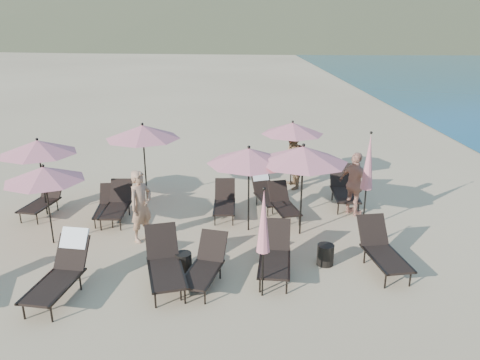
{
  "coord_description": "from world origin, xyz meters",
  "views": [
    {
      "loc": [
        -0.31,
        -8.77,
        5.24
      ],
      "look_at": [
        -0.16,
        3.5,
        1.1
      ],
      "focal_mm": 35.0,
      "sensor_mm": 36.0,
      "label": 1
    }
  ],
  "objects_px": {
    "lounger_10": "(283,203)",
    "umbrella_open_4": "(292,128)",
    "umbrella_closed_0": "(264,222)",
    "side_table_0": "(184,263)",
    "lounger_3": "(205,265)",
    "umbrella_open_5": "(38,147)",
    "lounger_11": "(344,188)",
    "lounger_8": "(225,201)",
    "beachgoer_c": "(355,184)",
    "umbrella_open_3": "(143,132)",
    "lounger_6": "(43,199)",
    "umbrella_open_2": "(303,154)",
    "umbrella_closed_1": "(368,162)",
    "side_table_1": "(325,255)",
    "lounger_4": "(275,254)",
    "lounger_9": "(266,191)",
    "umbrella_open_1": "(249,156)",
    "lounger_1": "(61,269)",
    "lounger_12": "(107,205)",
    "beachgoer_b": "(293,160)",
    "beachgoer_a": "(141,206)",
    "lounger_2": "(165,263)",
    "lounger_5": "(382,249)",
    "umbrella_open_0": "(44,174)",
    "lounger_7": "(117,204)"
  },
  "relations": [
    {
      "from": "lounger_10",
      "to": "umbrella_open_4",
      "type": "relative_size",
      "value": 0.72
    },
    {
      "from": "umbrella_closed_0",
      "to": "side_table_0",
      "type": "height_order",
      "value": "umbrella_closed_0"
    },
    {
      "from": "lounger_3",
      "to": "umbrella_open_5",
      "type": "bearing_deg",
      "value": 157.34
    },
    {
      "from": "lounger_11",
      "to": "umbrella_closed_0",
      "type": "distance_m",
      "value": 5.84
    },
    {
      "from": "lounger_8",
      "to": "side_table_0",
      "type": "relative_size",
      "value": 3.4
    },
    {
      "from": "side_table_0",
      "to": "beachgoer_c",
      "type": "distance_m",
      "value": 5.61
    },
    {
      "from": "umbrella_open_4",
      "to": "umbrella_open_3",
      "type": "bearing_deg",
      "value": -164.77
    },
    {
      "from": "lounger_6",
      "to": "lounger_3",
      "type": "bearing_deg",
      "value": -27.08
    },
    {
      "from": "umbrella_open_2",
      "to": "umbrella_closed_1",
      "type": "xyz_separation_m",
      "value": [
        1.72,
        0.27,
        -0.29
      ]
    },
    {
      "from": "lounger_8",
      "to": "side_table_1",
      "type": "distance_m",
      "value": 3.75
    },
    {
      "from": "lounger_4",
      "to": "lounger_11",
      "type": "height_order",
      "value": "lounger_11"
    },
    {
      "from": "lounger_9",
      "to": "umbrella_open_1",
      "type": "bearing_deg",
      "value": -124.93
    },
    {
      "from": "lounger_11",
      "to": "umbrella_open_3",
      "type": "bearing_deg",
      "value": 178.53
    },
    {
      "from": "lounger_1",
      "to": "lounger_8",
      "type": "height_order",
      "value": "lounger_1"
    },
    {
      "from": "lounger_11",
      "to": "lounger_12",
      "type": "height_order",
      "value": "lounger_11"
    },
    {
      "from": "umbrella_open_2",
      "to": "umbrella_open_4",
      "type": "distance_m",
      "value": 3.86
    },
    {
      "from": "lounger_9",
      "to": "umbrella_open_2",
      "type": "height_order",
      "value": "umbrella_open_2"
    },
    {
      "from": "beachgoer_b",
      "to": "lounger_11",
      "type": "bearing_deg",
      "value": 35.21
    },
    {
      "from": "lounger_8",
      "to": "beachgoer_a",
      "type": "distance_m",
      "value": 2.63
    },
    {
      "from": "umbrella_open_3",
      "to": "umbrella_open_5",
      "type": "distance_m",
      "value": 2.93
    },
    {
      "from": "lounger_2",
      "to": "lounger_5",
      "type": "distance_m",
      "value": 4.78
    },
    {
      "from": "lounger_6",
      "to": "lounger_9",
      "type": "bearing_deg",
      "value": 16.04
    },
    {
      "from": "lounger_8",
      "to": "umbrella_open_2",
      "type": "bearing_deg",
      "value": -31.99
    },
    {
      "from": "beachgoer_c",
      "to": "lounger_2",
      "type": "bearing_deg",
      "value": 90.67
    },
    {
      "from": "umbrella_open_5",
      "to": "lounger_11",
      "type": "bearing_deg",
      "value": 4.84
    },
    {
      "from": "lounger_9",
      "to": "beachgoer_a",
      "type": "bearing_deg",
      "value": -161.58
    },
    {
      "from": "lounger_8",
      "to": "umbrella_closed_1",
      "type": "xyz_separation_m",
      "value": [
        3.71,
        -1.0,
        1.44
      ]
    },
    {
      "from": "umbrella_open_0",
      "to": "umbrella_open_2",
      "type": "distance_m",
      "value": 6.27
    },
    {
      "from": "umbrella_closed_0",
      "to": "umbrella_open_5",
      "type": "bearing_deg",
      "value": 144.2
    },
    {
      "from": "lounger_5",
      "to": "side_table_1",
      "type": "distance_m",
      "value": 1.25
    },
    {
      "from": "umbrella_open_1",
      "to": "lounger_8",
      "type": "bearing_deg",
      "value": 122.35
    },
    {
      "from": "lounger_4",
      "to": "lounger_11",
      "type": "xyz_separation_m",
      "value": [
        2.43,
        4.13,
        0.03
      ]
    },
    {
      "from": "lounger_4",
      "to": "side_table_1",
      "type": "xyz_separation_m",
      "value": [
        1.18,
        0.37,
        -0.22
      ]
    },
    {
      "from": "beachgoer_c",
      "to": "side_table_1",
      "type": "bearing_deg",
      "value": 118.67
    },
    {
      "from": "lounger_3",
      "to": "lounger_4",
      "type": "bearing_deg",
      "value": 30.59
    },
    {
      "from": "umbrella_open_4",
      "to": "lounger_7",
      "type": "bearing_deg",
      "value": -151.45
    },
    {
      "from": "lounger_9",
      "to": "lounger_8",
      "type": "bearing_deg",
      "value": -166.69
    },
    {
      "from": "beachgoer_a",
      "to": "lounger_6",
      "type": "bearing_deg",
      "value": 96.78
    },
    {
      "from": "umbrella_open_0",
      "to": "beachgoer_b",
      "type": "relative_size",
      "value": 1.07
    },
    {
      "from": "lounger_9",
      "to": "lounger_2",
      "type": "bearing_deg",
      "value": -135.23
    },
    {
      "from": "lounger_11",
      "to": "umbrella_open_2",
      "type": "bearing_deg",
      "value": -124.09
    },
    {
      "from": "side_table_0",
      "to": "lounger_11",
      "type": "bearing_deg",
      "value": 42.54
    },
    {
      "from": "lounger_3",
      "to": "lounger_12",
      "type": "height_order",
      "value": "lounger_3"
    },
    {
      "from": "umbrella_closed_0",
      "to": "lounger_6",
      "type": "bearing_deg",
      "value": 144.09
    },
    {
      "from": "lounger_8",
      "to": "lounger_11",
      "type": "distance_m",
      "value": 3.69
    },
    {
      "from": "lounger_12",
      "to": "umbrella_open_1",
      "type": "relative_size",
      "value": 0.65
    },
    {
      "from": "umbrella_open_2",
      "to": "umbrella_closed_1",
      "type": "height_order",
      "value": "umbrella_closed_1"
    },
    {
      "from": "lounger_10",
      "to": "side_table_1",
      "type": "xyz_separation_m",
      "value": [
        0.68,
        -2.8,
        -0.16
      ]
    },
    {
      "from": "lounger_6",
      "to": "lounger_7",
      "type": "distance_m",
      "value": 2.25
    },
    {
      "from": "lounger_2",
      "to": "umbrella_open_4",
      "type": "height_order",
      "value": "umbrella_open_4"
    }
  ]
}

